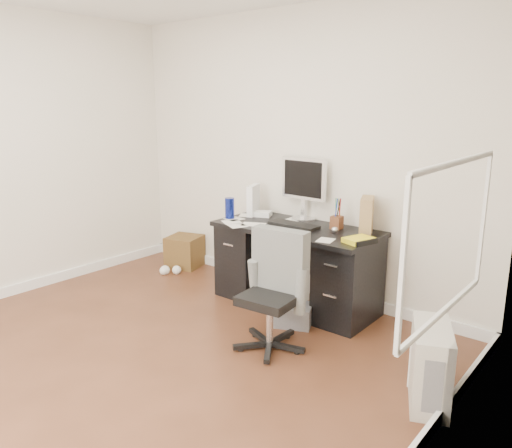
{
  "coord_description": "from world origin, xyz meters",
  "views": [
    {
      "loc": [
        2.77,
        -1.96,
        1.84
      ],
      "look_at": [
        0.2,
        1.2,
        0.84
      ],
      "focal_mm": 35.0,
      "sensor_mm": 36.0,
      "label": 1
    }
  ],
  "objects_px": {
    "office_chair": "(270,292)",
    "wicker_basket": "(185,251)",
    "keyboard": "(294,225)",
    "desk": "(296,264)",
    "pc_tower": "(430,365)",
    "lcd_monitor": "(304,189)"
  },
  "relations": [
    {
      "from": "keyboard",
      "to": "office_chair",
      "type": "distance_m",
      "value": 0.95
    },
    {
      "from": "desk",
      "to": "office_chair",
      "type": "xyz_separation_m",
      "value": [
        0.34,
        -0.83,
        0.06
      ]
    },
    {
      "from": "lcd_monitor",
      "to": "keyboard",
      "type": "distance_m",
      "value": 0.4
    },
    {
      "from": "desk",
      "to": "wicker_basket",
      "type": "distance_m",
      "value": 1.65
    },
    {
      "from": "office_chair",
      "to": "pc_tower",
      "type": "bearing_deg",
      "value": -1.65
    },
    {
      "from": "desk",
      "to": "pc_tower",
      "type": "relative_size",
      "value": 3.0
    },
    {
      "from": "lcd_monitor",
      "to": "office_chair",
      "type": "distance_m",
      "value": 1.31
    },
    {
      "from": "office_chair",
      "to": "wicker_basket",
      "type": "bearing_deg",
      "value": 148.92
    },
    {
      "from": "keyboard",
      "to": "lcd_monitor",
      "type": "bearing_deg",
      "value": 106.59
    },
    {
      "from": "lcd_monitor",
      "to": "wicker_basket",
      "type": "bearing_deg",
      "value": -172.79
    },
    {
      "from": "desk",
      "to": "wicker_basket",
      "type": "height_order",
      "value": "desk"
    },
    {
      "from": "desk",
      "to": "keyboard",
      "type": "xyz_separation_m",
      "value": [
        -0.03,
        -0.01,
        0.36
      ]
    },
    {
      "from": "office_chair",
      "to": "pc_tower",
      "type": "relative_size",
      "value": 1.83
    },
    {
      "from": "wicker_basket",
      "to": "lcd_monitor",
      "type": "bearing_deg",
      "value": 5.05
    },
    {
      "from": "wicker_basket",
      "to": "office_chair",
      "type": "bearing_deg",
      "value": -25.8
    },
    {
      "from": "desk",
      "to": "lcd_monitor",
      "type": "relative_size",
      "value": 2.49
    },
    {
      "from": "keyboard",
      "to": "office_chair",
      "type": "relative_size",
      "value": 0.52
    },
    {
      "from": "keyboard",
      "to": "wicker_basket",
      "type": "bearing_deg",
      "value": 176.59
    },
    {
      "from": "desk",
      "to": "pc_tower",
      "type": "height_order",
      "value": "desk"
    },
    {
      "from": "office_chair",
      "to": "wicker_basket",
      "type": "xyz_separation_m",
      "value": [
        -1.97,
        0.95,
        -0.28
      ]
    },
    {
      "from": "lcd_monitor",
      "to": "office_chair",
      "type": "xyz_separation_m",
      "value": [
        0.44,
        -1.08,
        -0.59
      ]
    },
    {
      "from": "keyboard",
      "to": "wicker_basket",
      "type": "distance_m",
      "value": 1.71
    }
  ]
}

